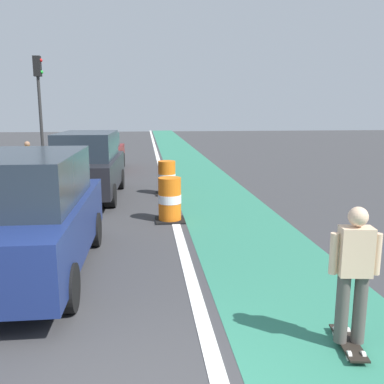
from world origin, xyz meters
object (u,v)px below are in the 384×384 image
(skateboarder_on_lane, at_px, (354,274))
(pedestrian_waiting, at_px, (29,162))
(traffic_light_corner, at_px, (39,92))
(parked_suv_second, at_px, (88,165))
(parked_suv_nearest, at_px, (29,215))
(traffic_barrel_front, at_px, (170,200))
(traffic_barrel_mid, at_px, (167,178))
(parked_sedan_third, at_px, (100,152))

(skateboarder_on_lane, relative_size, pedestrian_waiting, 1.05)
(traffic_light_corner, distance_m, pedestrian_waiting, 5.57)
(pedestrian_waiting, bearing_deg, parked_suv_second, -44.54)
(skateboarder_on_lane, xyz_separation_m, parked_suv_second, (-4.08, 9.00, 0.12))
(parked_suv_nearest, distance_m, pedestrian_waiting, 8.96)
(parked_suv_nearest, bearing_deg, pedestrian_waiting, 104.69)
(parked_suv_nearest, bearing_deg, traffic_barrel_front, 51.93)
(traffic_barrel_mid, xyz_separation_m, pedestrian_waiting, (-4.87, 2.11, 0.33))
(parked_suv_nearest, bearing_deg, traffic_light_corner, 101.97)
(skateboarder_on_lane, height_order, traffic_barrel_mid, skateboarder_on_lane)
(traffic_barrel_front, distance_m, traffic_light_corner, 12.03)
(parked_sedan_third, height_order, traffic_light_corner, traffic_light_corner)
(parked_suv_second, distance_m, traffic_barrel_mid, 2.52)
(traffic_barrel_front, relative_size, traffic_light_corner, 0.21)
(skateboarder_on_lane, bearing_deg, traffic_light_corner, 113.60)
(parked_suv_second, xyz_separation_m, traffic_barrel_mid, (2.45, 0.27, -0.50))
(parked_suv_nearest, relative_size, traffic_barrel_front, 4.24)
(traffic_barrel_front, relative_size, traffic_barrel_mid, 1.00)
(parked_suv_nearest, relative_size, traffic_light_corner, 0.91)
(skateboarder_on_lane, distance_m, parked_suv_second, 9.89)
(parked_suv_nearest, xyz_separation_m, traffic_light_corner, (-2.87, 13.53, 2.47))
(parked_suv_second, relative_size, traffic_barrel_front, 4.27)
(parked_sedan_third, height_order, traffic_barrel_front, parked_sedan_third)
(skateboarder_on_lane, height_order, parked_suv_second, parked_suv_second)
(parked_suv_nearest, relative_size, traffic_barrel_mid, 4.24)
(parked_suv_nearest, height_order, parked_sedan_third, parked_suv_nearest)
(parked_suv_second, height_order, pedestrian_waiting, parked_suv_second)
(parked_suv_nearest, distance_m, traffic_barrel_front, 4.08)
(skateboarder_on_lane, bearing_deg, traffic_barrel_mid, 99.96)
(parked_suv_second, distance_m, parked_sedan_third, 5.87)
(traffic_barrel_mid, bearing_deg, skateboarder_on_lane, -80.04)
(parked_suv_nearest, xyz_separation_m, parked_suv_second, (0.15, 6.28, 0.00))
(traffic_light_corner, bearing_deg, skateboarder_on_lane, -66.40)
(parked_suv_second, bearing_deg, skateboarder_on_lane, -65.61)
(parked_sedan_third, xyz_separation_m, traffic_barrel_front, (2.57, -8.95, -0.30))
(skateboarder_on_lane, xyz_separation_m, traffic_light_corner, (-7.10, 16.25, 2.59))
(skateboarder_on_lane, bearing_deg, parked_suv_second, 114.39)
(parked_sedan_third, distance_m, pedestrian_waiting, 4.11)
(parked_suv_second, xyz_separation_m, traffic_light_corner, (-3.02, 7.25, 2.47))
(traffic_barrel_front, bearing_deg, parked_suv_second, 127.20)
(parked_sedan_third, bearing_deg, traffic_barrel_front, -73.98)
(traffic_barrel_front, distance_m, pedestrian_waiting, 7.27)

